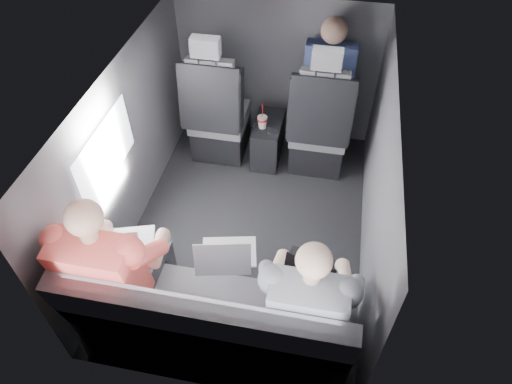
% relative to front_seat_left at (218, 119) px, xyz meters
% --- Properties ---
extents(floor, '(2.60, 2.60, 0.00)m').
position_rel_front_seat_left_xyz_m(floor, '(0.45, -0.84, -0.40)').
color(floor, black).
rests_on(floor, ground).
extents(ceiling, '(2.60, 2.60, 0.00)m').
position_rel_front_seat_left_xyz_m(ceiling, '(0.45, -0.84, 0.95)').
color(ceiling, '#B2B2AD').
rests_on(ceiling, panel_back).
extents(panel_left, '(0.02, 2.60, 1.35)m').
position_rel_front_seat_left_xyz_m(panel_left, '(-0.45, -0.84, 0.27)').
color(panel_left, '#56565B').
rests_on(panel_left, floor).
extents(panel_right, '(0.02, 2.60, 1.35)m').
position_rel_front_seat_left_xyz_m(panel_right, '(1.35, -0.84, 0.27)').
color(panel_right, '#56565B').
rests_on(panel_right, floor).
extents(panel_front, '(1.80, 0.02, 1.35)m').
position_rel_front_seat_left_xyz_m(panel_front, '(0.45, 0.46, 0.27)').
color(panel_front, '#56565B').
rests_on(panel_front, floor).
extents(panel_back, '(1.80, 0.02, 1.35)m').
position_rel_front_seat_left_xyz_m(panel_back, '(0.45, -2.14, 0.27)').
color(panel_back, '#56565B').
rests_on(panel_back, floor).
extents(side_window, '(0.02, 0.75, 0.42)m').
position_rel_front_seat_left_xyz_m(side_window, '(-0.43, -1.14, 0.50)').
color(side_window, white).
rests_on(side_window, panel_left).
extents(seatbelt, '(0.35, 0.11, 0.59)m').
position_rel_front_seat_left_xyz_m(seatbelt, '(0.90, -0.17, 0.40)').
color(seatbelt, black).
rests_on(seatbelt, front_seat_right).
extents(front_seat_left, '(0.52, 0.58, 1.26)m').
position_rel_front_seat_left_xyz_m(front_seat_left, '(0.00, 0.00, 0.00)').
color(front_seat_left, black).
rests_on(front_seat_left, floor).
extents(front_seat_right, '(0.52, 0.58, 1.26)m').
position_rel_front_seat_left_xyz_m(front_seat_right, '(0.90, 0.00, 0.00)').
color(front_seat_right, black).
rests_on(front_seat_right, floor).
extents(center_console, '(0.24, 0.48, 0.41)m').
position_rel_front_seat_left_xyz_m(center_console, '(0.45, 0.04, -0.20)').
color(center_console, black).
rests_on(center_console, floor).
extents(rear_bench, '(1.60, 0.57, 0.92)m').
position_rel_front_seat_left_xyz_m(rear_bench, '(0.45, -1.90, -0.09)').
color(rear_bench, '#5E5E63').
rests_on(rear_bench, floor).
extents(soda_cup, '(0.09, 0.09, 0.26)m').
position_rel_front_seat_left_xyz_m(soda_cup, '(0.41, -0.05, 0.07)').
color(soda_cup, white).
rests_on(soda_cup, center_console).
extents(laptop_white, '(0.43, 0.44, 0.27)m').
position_rel_front_seat_left_xyz_m(laptop_white, '(-0.18, -1.67, 0.24)').
color(laptop_white, silver).
rests_on(laptop_white, passenger_rear_left).
extents(laptop_silver, '(0.37, 0.36, 0.24)m').
position_rel_front_seat_left_xyz_m(laptop_silver, '(0.48, -1.60, 0.23)').
color(laptop_silver, '#B2B2B7').
rests_on(laptop_silver, rear_bench).
extents(laptop_black, '(0.33, 0.33, 0.21)m').
position_rel_front_seat_left_xyz_m(laptop_black, '(0.97, -1.61, 0.23)').
color(laptop_black, black).
rests_on(laptop_black, passenger_rear_right).
extents(passenger_rear_left, '(0.54, 0.66, 1.29)m').
position_rel_front_seat_left_xyz_m(passenger_rear_left, '(-0.13, -1.81, 0.25)').
color(passenger_rear_left, '#353439').
rests_on(passenger_rear_left, rear_bench).
extents(passenger_rear_right, '(0.50, 0.62, 1.22)m').
position_rel_front_seat_left_xyz_m(passenger_rear_right, '(0.99, -1.81, 0.23)').
color(passenger_rear_right, navy).
rests_on(passenger_rear_right, rear_bench).
extents(passenger_front_right, '(0.42, 0.42, 0.87)m').
position_rel_front_seat_left_xyz_m(passenger_front_right, '(0.92, 0.26, 0.36)').
color(passenger_front_right, navy).
rests_on(passenger_front_right, front_seat_right).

